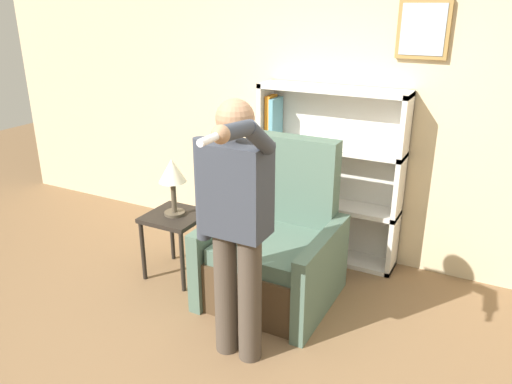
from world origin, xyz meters
The scene contains 6 objects.
wall_back centered at (0.00, 2.03, 1.40)m, with size 8.00×0.11×2.80m.
bookcase centered at (-0.19, 1.87, 0.75)m, with size 1.26×0.28×1.54m.
armchair centered at (-0.23, 1.06, 0.37)m, with size 0.93×0.92×1.22m.
person_standing centered at (-0.14, 0.28, 0.96)m, with size 0.54×0.78×1.69m.
side_table centered at (-1.10, 0.95, 0.46)m, with size 0.45×0.45×0.55m.
table_lamp centered at (-1.10, 0.95, 0.90)m, with size 0.22×0.22×0.48m.
Camera 1 is at (1.24, -2.06, 2.18)m, focal length 35.00 mm.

